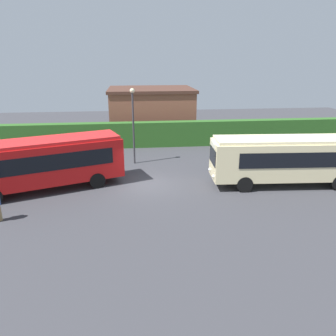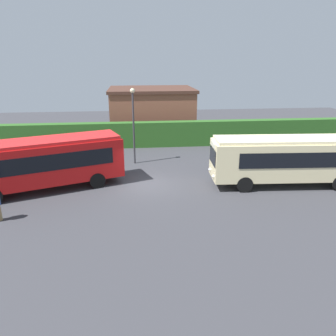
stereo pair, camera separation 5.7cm
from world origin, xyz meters
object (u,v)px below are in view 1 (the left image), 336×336
(bus_cream, at_px, (288,158))
(person_left, at_px, (7,166))
(person_center, at_px, (14,168))
(lamppost, at_px, (133,118))
(person_far, at_px, (275,156))
(bus_red, at_px, (43,161))
(traffic_cone, at_px, (120,151))

(bus_cream, relative_size, person_left, 5.63)
(person_center, xyz_separation_m, lamppost, (7.91, 3.30, 2.58))
(person_center, height_order, person_far, person_far)
(person_left, xyz_separation_m, person_center, (0.70, -0.64, 0.07))
(person_left, height_order, person_far, person_far)
(person_center, relative_size, person_far, 0.98)
(person_left, height_order, person_center, person_center)
(person_far, height_order, lamppost, lamppost)
(person_far, bearing_deg, bus_red, 142.95)
(bus_red, distance_m, person_center, 2.92)
(person_center, relative_size, lamppost, 0.32)
(lamppost, bearing_deg, person_center, -157.36)
(person_left, bearing_deg, traffic_cone, 128.18)
(traffic_cone, bearing_deg, lamppost, -64.55)
(lamppost, bearing_deg, person_far, -13.44)
(bus_cream, bearing_deg, person_far, -97.89)
(bus_cream, bearing_deg, person_left, -5.99)
(person_left, distance_m, person_far, 18.95)
(bus_red, bearing_deg, traffic_cone, -140.50)
(bus_red, height_order, person_center, bus_red)
(person_far, bearing_deg, bus_cream, -146.74)
(bus_red, xyz_separation_m, bus_cream, (15.27, -0.82, -0.04))
(traffic_cone, xyz_separation_m, lamppost, (1.19, -2.50, 3.28))
(bus_cream, bearing_deg, lamppost, -26.94)
(person_center, xyz_separation_m, person_far, (18.25, 0.83, 0.02))
(traffic_cone, bearing_deg, person_center, -139.22)
(person_left, xyz_separation_m, traffic_cone, (7.43, 5.16, -0.63))
(bus_cream, xyz_separation_m, person_far, (0.63, 3.19, -0.79))
(person_center, distance_m, lamppost, 8.96)
(bus_red, height_order, person_far, bus_red)
(bus_red, bearing_deg, person_left, -55.27)
(person_left, bearing_deg, bus_cream, 84.11)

